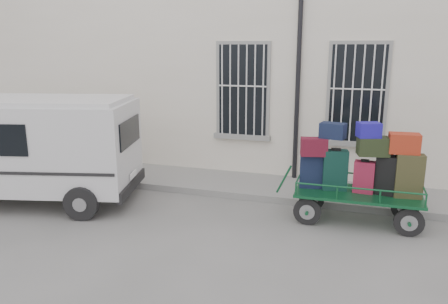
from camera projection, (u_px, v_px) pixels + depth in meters
ground at (222, 223)px, 8.40m from camera, size 80.00×80.00×0.00m
building at (279, 57)px, 12.78m from camera, size 24.00×5.15×6.00m
sidewalk at (250, 185)px, 10.42m from camera, size 24.00×1.70×0.15m
luggage_cart at (361, 172)px, 8.22m from camera, size 2.74×1.07×1.96m
van at (28, 144)px, 9.25m from camera, size 4.80×2.89×2.27m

